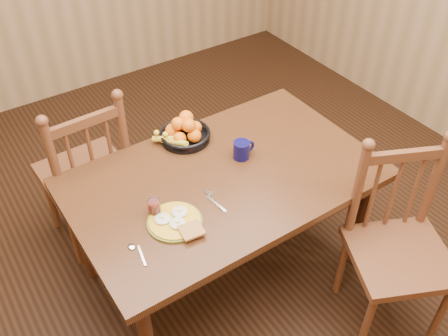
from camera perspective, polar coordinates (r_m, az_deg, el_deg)
room at (r=2.26m, az=-0.00°, el=10.67°), size 4.52×5.02×2.72m
dining_table at (r=2.67m, az=-0.00°, el=-2.20°), size 1.60×1.00×0.75m
chair_far at (r=3.07m, az=-15.39°, el=-0.61°), size 0.51×0.49×1.08m
chair_near at (r=2.71m, az=19.22°, el=-8.48°), size 0.64×0.63×1.08m
breakfast_plate at (r=2.37m, az=-5.56°, el=-6.09°), size 0.26×0.29×0.04m
fork at (r=2.47m, az=-1.18°, el=-3.69°), size 0.04×0.18×0.00m
spoon at (r=2.29m, az=-10.16°, el=-9.14°), size 0.05×0.16×0.01m
coffee_mug at (r=2.70m, az=2.09°, el=2.12°), size 0.13×0.09×0.10m
juice_glass at (r=2.40m, az=-7.97°, el=-4.52°), size 0.06×0.06×0.09m
fruit_bowl at (r=2.82m, az=-4.60°, el=4.14°), size 0.32×0.29×0.17m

